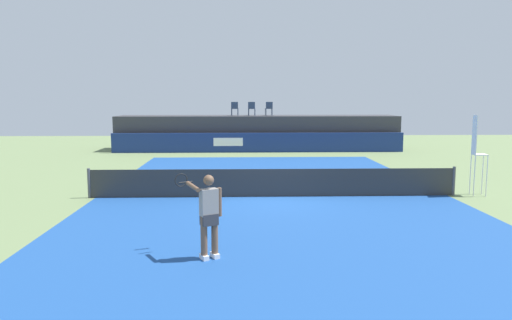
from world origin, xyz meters
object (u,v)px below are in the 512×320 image
spectator_chair_left (252,108)px  net_post_near (89,183)px  spectator_chair_far_left (235,108)px  tennis_player (208,213)px  net_post_far (454,181)px  tennis_ball (375,190)px  umpire_chair (477,149)px  spectator_chair_center (269,108)px

spectator_chair_left → net_post_near: spectator_chair_left is taller
spectator_chair_far_left → tennis_player: (-0.32, -21.33, -1.73)m
net_post_near → net_post_far: (12.40, 0.00, 0.00)m
spectator_chair_far_left → spectator_chair_left: same height
spectator_chair_far_left → tennis_ball: size_ratio=13.06×
umpire_chair → tennis_player: 10.80m
spectator_chair_center → tennis_player: (-2.53, -21.45, -1.73)m
spectator_chair_far_left → net_post_far: (7.68, -15.03, -2.19)m
umpire_chair → net_post_far: bearing=-178.9°
spectator_chair_left → tennis_player: 21.34m
spectator_chair_far_left → net_post_near: bearing=-107.4°
spectator_chair_center → tennis_ball: (3.01, -14.25, -2.66)m
spectator_chair_left → tennis_player: spectator_chair_left is taller
spectator_chair_far_left → spectator_chair_left: (1.09, -0.10, 0.00)m
spectator_chair_left → net_post_near: bearing=-111.3°
spectator_chair_far_left → spectator_chair_left: size_ratio=1.00×
umpire_chair → tennis_ball: (-3.20, 0.88, -1.55)m
spectator_chair_far_left → umpire_chair: 17.25m
spectator_chair_far_left → spectator_chair_center: 2.22m
net_post_near → tennis_player: size_ratio=0.56×
spectator_chair_left → tennis_ball: 14.87m
spectator_chair_far_left → spectator_chair_left: bearing=-5.4°
spectator_chair_left → spectator_chair_center: (1.12, 0.22, 0.00)m
net_post_far → spectator_chair_left: bearing=113.8°
net_post_near → tennis_player: tennis_player is taller
tennis_player → net_post_far: bearing=38.2°
spectator_chair_far_left → umpire_chair: (8.42, -15.01, -1.11)m
net_post_near → tennis_ball: 10.00m
spectator_chair_left → net_post_near: size_ratio=0.89×
tennis_ball → spectator_chair_left: bearing=106.4°
net_post_near → umpire_chair: bearing=0.1°
spectator_chair_left → net_post_far: bearing=-66.2°
spectator_chair_far_left → net_post_near: size_ratio=0.89×
tennis_player → tennis_ball: tennis_player is taller
spectator_chair_center → net_post_far: spectator_chair_center is taller
tennis_player → spectator_chair_left: bearing=86.2°
spectator_chair_center → net_post_near: spectator_chair_center is taller
spectator_chair_far_left → tennis_player: spectator_chair_far_left is taller
spectator_chair_far_left → net_post_far: 17.02m
tennis_ball → spectator_chair_far_left: bearing=110.3°
net_post_far → tennis_ball: (-2.46, 0.89, -0.46)m
spectator_chair_center → tennis_ball: 14.81m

